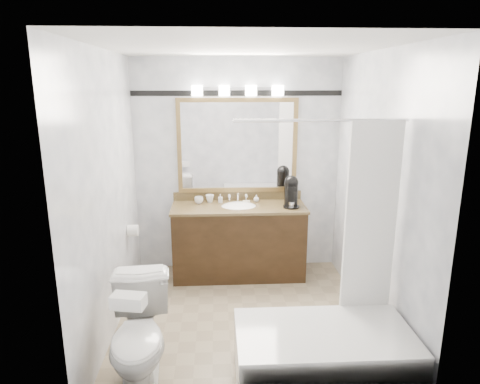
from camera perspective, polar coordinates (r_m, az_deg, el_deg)
The scene contains 15 objects.
room at distance 3.80m, azimuth 0.62°, elevation -0.37°, with size 2.42×2.62×2.52m.
vanity at distance 5.02m, azimuth -0.17°, elevation -6.33°, with size 1.53×0.58×0.97m.
mirror at distance 5.01m, azimuth -0.34°, elevation 6.16°, with size 1.40×0.04×1.10m.
vanity_light_bar at distance 4.90m, azimuth -0.32°, elevation 13.41°, with size 1.02×0.14×0.12m.
accent_stripe at distance 4.97m, azimuth -0.36°, elevation 13.05°, with size 2.40×0.01×0.06m, color black.
bathtub at distance 3.47m, azimuth 11.36°, elevation -19.86°, with size 1.30×0.75×1.96m.
tp_roll at distance 4.68m, azimuth -14.08°, elevation -4.99°, with size 0.12×0.12×0.11m, color white.
toilet at distance 3.41m, azimuth -13.24°, elevation -18.32°, with size 0.45×0.78×0.80m, color white.
tissue_box at distance 2.95m, azimuth -14.66°, elevation -13.88°, with size 0.22×0.12×0.09m, color white.
coffee_maker at distance 4.86m, azimuth 6.84°, elevation 0.18°, with size 0.18×0.23×0.36m.
cup_left at distance 4.99m, azimuth -5.50°, elevation -1.09°, with size 0.10×0.10×0.08m, color white.
cup_right at distance 5.03m, azimuth -4.05°, elevation -0.88°, with size 0.10×0.10×0.09m, color white.
soap_bottle_a at distance 5.01m, azimuth -2.64°, elevation -0.86°, with size 0.04×0.05×0.10m, color white.
soap_bottle_b at distance 5.04m, azimuth 2.19°, elevation -0.84°, with size 0.07×0.07×0.08m, color white.
soap_bar at distance 5.00m, azimuth 0.85°, elevation -1.32°, with size 0.08×0.05×0.03m, color beige.
Camera 1 is at (-0.24, -3.67, 2.22)m, focal length 32.00 mm.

